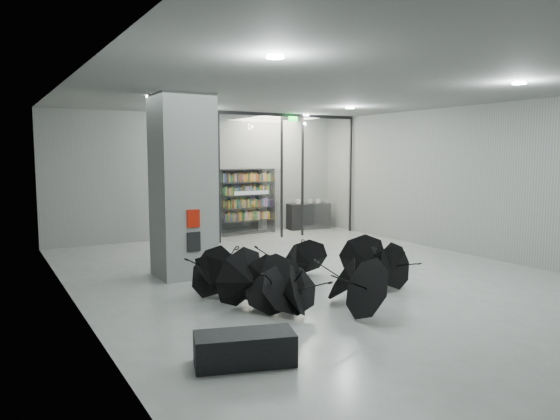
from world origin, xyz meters
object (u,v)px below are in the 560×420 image
bench (245,348)px  shop_counter (308,216)px  column (183,186)px  umbrella_cluster (300,283)px  bookshelf (246,201)px

bench → shop_counter: bearing=70.3°
column → shop_counter: size_ratio=2.58×
bench → umbrella_cluster: size_ratio=0.26×
bench → shop_counter: (7.45, 9.85, 0.26)m
bookshelf → shop_counter: (2.48, -0.05, -0.64)m
column → umbrella_cluster: 3.62m
column → bench: size_ratio=3.10×
bench → umbrella_cluster: (2.24, 2.18, 0.11)m
bookshelf → shop_counter: 2.56m
bench → umbrella_cluster: umbrella_cluster is taller
umbrella_cluster → bookshelf: bearing=70.6°
bench → umbrella_cluster: bearing=61.5°
bookshelf → shop_counter: size_ratio=1.43×
column → shop_counter: (6.41, 4.70, -1.54)m
column → bookshelf: size_ratio=1.81×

